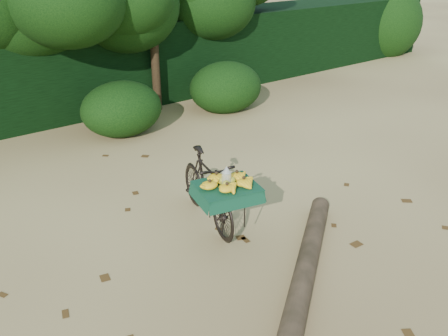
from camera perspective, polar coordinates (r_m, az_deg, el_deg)
ground at (r=5.44m, az=-5.50°, el=-12.35°), size 80.00×80.00×0.00m
vendor_bicycle at (r=6.05m, az=-1.96°, el=-2.48°), size 0.94×1.77×0.97m
fallen_log at (r=5.23m, az=9.57°, el=-12.76°), size 2.75×2.07×0.23m
hedge_backdrop at (r=10.53m, az=-24.78°, el=9.66°), size 26.00×1.80×1.80m
bush_clumps at (r=8.93m, az=-17.93°, el=5.26°), size 8.80×1.70×0.90m
leaf_litter at (r=5.90m, az=-8.95°, el=-9.17°), size 7.00×7.30×0.01m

